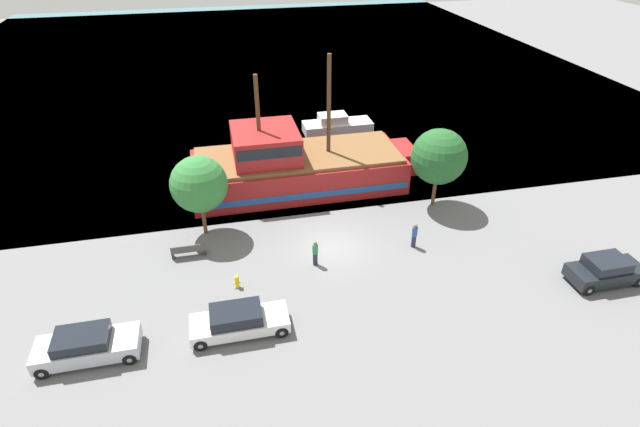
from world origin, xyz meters
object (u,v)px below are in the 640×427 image
Objects in this scene: parked_car_curb_mid at (239,321)px; bench_promenade_east at (188,250)px; pedestrian_walking_near at (414,235)px; moored_boat_dockside at (337,125)px; pedestrian_walking_far at (315,253)px; fire_hydrant at (237,281)px; parked_car_curb_front at (606,270)px; parked_car_curb_rear at (86,346)px; pirate_ship at (295,166)px.

parked_car_curb_mid is 7.10m from bench_promenade_east.
bench_promenade_east is 13.31m from pedestrian_walking_near.
moored_boat_dockside reaches higher than pedestrian_walking_far.
pedestrian_walking_near is (10.63, 1.45, 0.40)m from fire_hydrant.
moored_boat_dockside is at bearing 111.04° from parked_car_curb_front.
pedestrian_walking_far is (-15.01, 4.91, 0.05)m from parked_car_curb_front.
parked_car_curb_mid is (-19.68, 0.55, -0.06)m from parked_car_curb_front.
fire_hydrant is 0.48× the size of pedestrian_walking_far.
moored_boat_dockside is at bearing 90.49° from pedestrian_walking_near.
parked_car_curb_mid is at bearing -114.88° from moored_boat_dockside.
parked_car_curb_rear is (-17.45, -23.06, 0.08)m from moored_boat_dockside.
pedestrian_walking_near reaches higher than parked_car_curb_mid.
moored_boat_dockside is 28.92m from parked_car_curb_rear.
pirate_ship is 14.71m from parked_car_curb_mid.
moored_boat_dockside is 22.25m from fire_hydrant.
pirate_ship is 4.00× the size of parked_car_curb_front.
pedestrian_walking_far is at bearing 42.95° from parked_car_curb_mid.
pirate_ship reaches higher than parked_car_curb_mid.
moored_boat_dockside is at bearing 61.90° from fire_hydrant.
pedestrian_walking_far is at bearing -176.12° from pedestrian_walking_near.
pirate_ship is 11.63m from fire_hydrant.
bench_promenade_east is 1.22× the size of pedestrian_walking_near.
pedestrian_walking_far is at bearing 21.23° from parked_car_curb_rear.
parked_car_curb_rear reaches higher than parked_car_curb_mid.
parked_car_curb_front is 2.52× the size of pedestrian_walking_far.
pedestrian_walking_far is at bearing 161.90° from parked_car_curb_front.
pirate_ship is at bearing 64.01° from fire_hydrant.
parked_car_curb_mid is 6.09× the size of fire_hydrant.
parked_car_curb_rear is at bearing -153.80° from fire_hydrant.
bench_promenade_east is at bearing 109.52° from parked_car_curb_mid.
pedestrian_walking_far reaches higher than fire_hydrant.
parked_car_curb_mid is 2.37× the size of bench_promenade_east.
pirate_ship is 3.59× the size of parked_car_curb_rear.
parked_car_curb_front is 19.90m from fire_hydrant.
fire_hydrant is at bearing 87.18° from parked_car_curb_mid.
parked_car_curb_rear is at bearing -123.17° from bench_promenade_east.
pedestrian_walking_near is (0.16, -18.18, 0.18)m from moored_boat_dockside.
bench_promenade_east is (-2.37, 6.68, -0.24)m from parked_car_curb_mid.
bench_promenade_east is at bearing 171.72° from pedestrian_walking_near.
bench_promenade_east is (4.44, 6.79, -0.27)m from parked_car_curb_rear.
parked_car_curb_rear is 18.27m from pedestrian_walking_near.
moored_boat_dockside is 3.84× the size of pedestrian_walking_far.
pedestrian_walking_far is (11.49, 4.46, 0.08)m from parked_car_curb_rear.
bench_promenade_east is (-13.01, -16.26, -0.19)m from moored_boat_dockside.
moored_boat_dockside is (5.41, 9.23, -1.02)m from pirate_ship.
parked_car_curb_front is 0.90× the size of parked_car_curb_rear.
moored_boat_dockside reaches higher than bench_promenade_east.
pedestrian_walking_near reaches higher than parked_car_curb_rear.
pedestrian_walking_far reaches higher than parked_car_curb_mid.
pedestrian_walking_far is at bearing -93.40° from pirate_ship.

